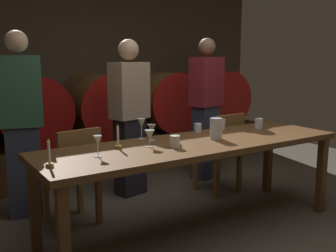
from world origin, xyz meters
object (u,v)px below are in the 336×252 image
Objects in this scene: wine_barrel_right at (161,101)px; guest_left at (22,124)px; chair_right at (222,149)px; pitcher at (216,129)px; dining_table at (195,150)px; cup_far_left at (175,142)px; wine_barrel_left at (28,110)px; candle_right at (118,142)px; guest_center at (130,117)px; wine_glass_center_left at (150,135)px; wine_glass_far_left at (98,141)px; guest_right at (206,108)px; wine_glass_center_right at (141,124)px; chair_left at (75,172)px; cup_center_right at (222,124)px; cup_far_right at (259,124)px; candle_left at (49,159)px; wine_barrel_far_right at (210,97)px; wine_glass_far_right at (152,129)px; cup_center_left at (198,128)px; wine_barrel_center at (99,105)px.

guest_left reaches higher than wine_barrel_right.
pitcher is at bearing 41.77° from chair_right.
cup_far_left is (-0.26, -0.08, 0.12)m from dining_table.
wine_barrel_left is 4.70× the size of candle_right.
guest_center is 1.13m from wine_glass_center_left.
dining_table is 1.11m from guest_center.
candle_right is 0.28m from wine_glass_far_left.
guest_right reaches higher than wine_glass_center_right.
chair_right is 1.85m from wine_glass_far_left.
guest_center reaches higher than pitcher.
chair_left is 0.97m from cup_far_left.
dining_table is at bearing 134.63° from chair_left.
cup_center_right is at bearing 29.22° from dining_table.
wine_barrel_right is 2.53m from wine_glass_center_left.
guest_left is 1.01× the size of guest_right.
wine_glass_center_left is at bearing 58.15° from guest_center.
guest_center is 17.52× the size of cup_far_left.
candle_right is (-1.65, -0.99, -0.04)m from guest_right.
wine_barrel_right is 2.36m from dining_table.
wine_glass_center_left is (0.72, -1.07, -0.00)m from guest_left.
cup_far_right is (1.54, 0.02, -0.00)m from candle_right.
dining_table is at bearing 4.56° from candle_left.
chair_left is at bearing 150.45° from wine_glass_center_right.
wine_barrel_far_right reaches higher than wine_glass_center_left.
wine_barrel_left is 2.29m from cup_center_right.
wine_barrel_left reaches higher than chair_right.
pitcher is 0.47m from cup_center_right.
wine_barrel_far_right is 9.77× the size of cup_far_left.
candle_left is 1.42× the size of wine_glass_center_left.
wine_glass_center_right is (-0.54, 0.35, 0.04)m from pitcher.
dining_table is 0.65m from cup_center_right.
wine_glass_far_right reaches higher than cup_center_right.
pitcher is 0.36m from cup_center_left.
pitcher reaches higher than wine_glass_far_right.
wine_barrel_left is at bearing 180.00° from wine_barrel_right.
wine_barrel_center is 2.15m from wine_glass_center_left.
chair_right is 0.51m from cup_center_right.
wine_barrel_far_right is 3.52m from wine_glass_far_left.
wine_glass_center_left is at bearing -137.79° from wine_barrel_far_right.
wine_barrel_far_right is at bearing 0.00° from wine_barrel_right.
dining_table is 1.51m from guest_right.
wine_barrel_far_right reaches higher than cup_center_right.
wine_barrel_far_right is at bearing 53.74° from cup_center_right.
wine_barrel_center is 1.84m from wine_barrel_far_right.
guest_right is 11.03× the size of wine_glass_far_left.
candle_right is 0.96m from cup_center_left.
cup_center_left is (0.94, 0.22, -0.01)m from candle_right.
wine_barrel_left is 2.11m from cup_center_left.
pitcher is 2.30× the size of cup_center_left.
cup_center_left is 0.27m from cup_center_right.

